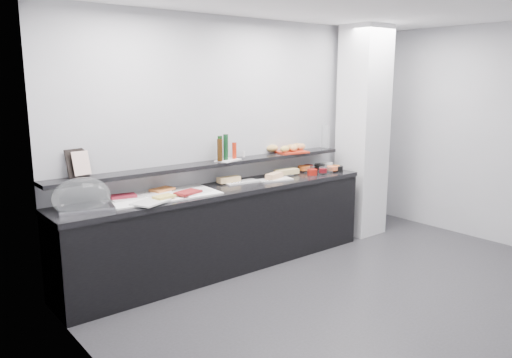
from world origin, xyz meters
TOP-DOWN VIEW (x-y plane):
  - ground at (0.00, 0.00)m, footprint 5.00×5.00m
  - back_wall at (0.00, 2.00)m, footprint 5.00×0.02m
  - column at (1.50, 1.65)m, footprint 0.50×0.50m
  - buffet_cabinet at (-0.70, 1.70)m, footprint 3.60×0.60m
  - counter_top at (-0.70, 1.70)m, footprint 3.62×0.62m
  - wall_shelf at (-0.70, 1.88)m, footprint 3.60×0.25m
  - cloche_base at (-2.17, 1.68)m, footprint 0.52×0.41m
  - cloche_dome at (-2.20, 1.69)m, footprint 0.54×0.38m
  - linen_runner at (-1.40, 1.73)m, footprint 1.13×0.58m
  - platter_meat_a at (-1.74, 1.82)m, footprint 0.31×0.21m
  - food_meat_a at (-1.76, 1.83)m, footprint 0.27×0.20m
  - platter_salmon at (-1.43, 1.82)m, footprint 0.33×0.28m
  - food_salmon at (-1.33, 1.86)m, footprint 0.26×0.20m
  - platter_cheese at (-1.63, 1.52)m, footprint 0.40×0.34m
  - food_cheese at (-1.47, 1.56)m, footprint 0.21×0.16m
  - platter_meat_b at (-1.11, 1.63)m, footprint 0.37×0.29m
  - food_meat_b at (-1.20, 1.58)m, footprint 0.29×0.23m
  - sandwich_plate_left at (-0.40, 1.78)m, footprint 0.41×0.21m
  - sandwich_food_left at (-0.53, 1.83)m, footprint 0.26×0.12m
  - tongs_left at (-0.49, 1.75)m, footprint 0.16×0.01m
  - sandwich_plate_mid at (-0.02, 1.64)m, footprint 0.43×0.25m
  - sandwich_food_mid at (0.00, 1.68)m, footprint 0.26×0.16m
  - tongs_mid at (-0.17, 1.60)m, footprint 0.16×0.02m
  - sandwich_plate_right at (0.20, 1.81)m, footprint 0.33×0.14m
  - sandwich_food_right at (0.28, 1.78)m, footprint 0.31×0.14m
  - tongs_right at (0.21, 1.70)m, footprint 0.16×0.04m
  - bowl_glass_fruit at (0.65, 1.77)m, footprint 0.17×0.17m
  - fill_glass_fruit at (0.62, 1.83)m, footprint 0.18×0.18m
  - bowl_black_jam at (0.86, 1.80)m, footprint 0.14×0.14m
  - fill_black_jam at (0.72, 1.85)m, footprint 0.15×0.15m
  - bowl_glass_cream at (0.90, 1.82)m, footprint 0.16×0.16m
  - fill_glass_cream at (1.03, 1.83)m, footprint 0.18×0.18m
  - bowl_red_jam at (0.54, 1.61)m, footprint 0.13×0.13m
  - fill_red_jam at (0.67, 1.55)m, footprint 0.11×0.11m
  - bowl_glass_salmon at (0.76, 1.60)m, footprint 0.20×0.20m
  - fill_glass_salmon at (0.88, 1.59)m, footprint 0.16×0.16m
  - bowl_black_fruit at (0.96, 1.57)m, footprint 0.16×0.16m
  - fill_black_fruit at (0.95, 1.60)m, footprint 0.11×0.11m
  - framed_print at (-2.13, 1.97)m, footprint 0.22×0.12m
  - print_art at (-2.10, 1.93)m, footprint 0.17×0.08m
  - condiment_tray at (-0.52, 1.86)m, footprint 0.32×0.25m
  - bottle_green_a at (-0.58, 1.92)m, footprint 0.07×0.07m
  - bottle_brown at (-0.64, 1.83)m, footprint 0.08×0.08m
  - bottle_green_b at (-0.54, 1.87)m, footprint 0.06×0.06m
  - bottle_hot at (-0.42, 1.87)m, footprint 0.06×0.06m
  - shaker_salt at (-0.51, 1.89)m, footprint 0.04×0.04m
  - shaker_pepper at (-0.27, 1.89)m, footprint 0.04×0.04m
  - bread_tray at (0.43, 1.86)m, footprint 0.39×0.30m
  - bread_roll_nw at (0.23, 1.98)m, footprint 0.17×0.11m
  - bread_roll_ne at (0.57, 1.91)m, footprint 0.17×0.12m
  - bread_roll_sw at (0.30, 1.83)m, footprint 0.15×0.12m
  - bread_roll_s at (0.43, 1.82)m, footprint 0.14×0.11m
  - bread_roll_midw at (0.43, 1.87)m, footprint 0.14×0.09m
  - bread_roll_mide at (0.59, 1.86)m, footprint 0.12×0.08m
  - carafe at (1.01, 1.85)m, footprint 0.13×0.13m

SIDE VIEW (x-z plane):
  - ground at x=0.00m, z-range 0.00..0.00m
  - buffet_cabinet at x=-0.70m, z-range 0.00..0.85m
  - counter_top at x=-0.70m, z-range 0.85..0.90m
  - linen_runner at x=-1.40m, z-range 0.90..0.91m
  - sandwich_plate_left at x=-0.40m, z-range 0.90..0.91m
  - sandwich_plate_mid at x=-0.02m, z-range 0.90..0.91m
  - sandwich_plate_right at x=0.20m, z-range 0.90..0.91m
  - tongs_left at x=-0.49m, z-range 0.91..0.92m
  - tongs_mid at x=-0.17m, z-range 0.92..0.92m
  - tongs_right at x=0.21m, z-range 0.92..0.92m
  - cloche_base at x=-2.17m, z-range 0.90..0.94m
  - platter_meat_a at x=-1.74m, z-range 0.92..0.93m
  - platter_salmon at x=-1.43m, z-range 0.92..0.93m
  - platter_cheese at x=-1.63m, z-range 0.92..0.93m
  - platter_meat_b at x=-1.11m, z-range 0.92..0.93m
  - bowl_glass_fruit at x=0.65m, z-range 0.90..0.97m
  - bowl_black_jam at x=0.86m, z-range 0.90..0.97m
  - bowl_glass_cream at x=0.90m, z-range 0.90..0.97m
  - bowl_red_jam at x=0.54m, z-range 0.90..0.97m
  - bowl_glass_salmon at x=0.76m, z-range 0.90..0.97m
  - bowl_black_fruit at x=0.96m, z-range 0.90..0.97m
  - food_meat_a at x=-1.76m, z-range 0.93..0.95m
  - food_salmon at x=-1.33m, z-range 0.93..0.95m
  - food_cheese at x=-1.47m, z-range 0.93..0.95m
  - food_meat_b at x=-1.20m, z-range 0.93..0.95m
  - sandwich_food_left at x=-0.53m, z-range 0.91..0.97m
  - sandwich_food_mid at x=0.00m, z-range 0.91..0.97m
  - sandwich_food_right at x=0.28m, z-range 0.91..0.97m
  - fill_glass_fruit at x=0.62m, z-range 0.92..0.97m
  - fill_black_jam at x=0.72m, z-range 0.92..0.97m
  - fill_glass_cream at x=1.03m, z-range 0.92..0.97m
  - fill_red_jam at x=0.67m, z-range 0.92..0.97m
  - fill_glass_salmon at x=0.88m, z-range 0.92..0.97m
  - fill_black_fruit at x=0.95m, z-range 0.92..0.97m
  - cloche_dome at x=-2.20m, z-range 0.86..1.20m
  - wall_shelf at x=-0.70m, z-range 1.11..1.15m
  - condiment_tray at x=-0.52m, z-range 1.15..1.16m
  - bread_tray at x=0.43m, z-range 1.15..1.17m
  - shaker_salt at x=-0.51m, z-range 1.16..1.23m
  - shaker_pepper at x=-0.27m, z-range 1.16..1.23m
  - bread_roll_nw at x=0.23m, z-range 1.17..1.25m
  - bread_roll_ne at x=0.57m, z-range 1.17..1.25m
  - bread_roll_sw at x=0.30m, z-range 1.17..1.25m
  - bread_roll_s at x=0.43m, z-range 1.17..1.25m
  - bread_roll_midw at x=0.43m, z-range 1.17..1.25m
  - bread_roll_mide at x=0.59m, z-range 1.17..1.25m
  - bottle_hot at x=-0.42m, z-range 1.16..1.34m
  - framed_print at x=-2.13m, z-range 1.15..1.41m
  - print_art at x=-2.10m, z-range 1.17..1.39m
  - bottle_brown at x=-0.64m, z-range 1.16..1.40m
  - bottle_green_a at x=-0.58m, z-range 1.16..1.42m
  - carafe at x=1.01m, z-range 1.15..1.45m
  - bottle_green_b at x=-0.54m, z-range 1.16..1.44m
  - back_wall at x=0.00m, z-range 0.00..2.70m
  - column at x=1.50m, z-range 0.00..2.70m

